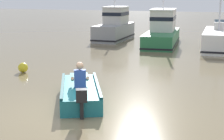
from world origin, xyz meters
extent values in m
plane|color=#7A6B4C|center=(0.00, 0.00, 0.00)|extent=(120.00, 120.00, 0.00)
cube|color=#1E727A|center=(-0.49, 0.80, 0.22)|extent=(2.40, 3.26, 0.44)
cube|color=#1E727A|center=(-1.28, 2.34, 0.22)|extent=(0.72, 0.63, 0.42)
cube|color=#103F43|center=(-0.94, 0.57, 0.47)|extent=(1.47, 2.74, 0.08)
cube|color=#103F43|center=(-0.03, 1.04, 0.47)|extent=(1.47, 2.74, 0.08)
cube|color=teal|center=(-0.44, 0.71, 0.40)|extent=(1.03, 0.71, 0.06)
cylinder|color=black|center=(0.27, -0.66, 0.27)|extent=(0.13, 0.13, 0.54)
cube|color=black|center=(0.27, -0.66, 0.62)|extent=(0.36, 0.34, 0.32)
cube|color=#334C99|center=(-0.42, 0.67, 0.70)|extent=(0.40, 0.35, 0.52)
sphere|color=tan|center=(-0.42, 0.67, 1.08)|extent=(0.22, 0.22, 0.22)
cylinder|color=tan|center=(-0.64, 0.61, 0.68)|extent=(0.28, 0.42, 0.23)
cylinder|color=tan|center=(-0.25, 0.81, 0.68)|extent=(0.28, 0.42, 0.23)
cube|color=gray|center=(-4.74, 14.94, 0.54)|extent=(1.89, 4.71, 1.09)
cube|color=black|center=(-4.74, 14.94, 0.19)|extent=(1.93, 4.75, 0.10)
cube|color=beige|center=(-4.76, 15.36, 1.65)|extent=(1.40, 2.00, 1.12)
cube|color=black|center=(-4.76, 15.36, 1.79)|extent=(1.43, 2.03, 0.24)
cube|color=white|center=(-4.76, 15.36, 2.25)|extent=(1.47, 2.10, 0.08)
cylinder|color=silver|center=(-4.74, 15.06, 2.40)|extent=(0.10, 0.10, 2.62)
cube|color=#287042|center=(-1.05, 13.70, 0.41)|extent=(2.54, 6.39, 0.83)
cube|color=black|center=(-1.05, 13.70, 0.14)|extent=(2.58, 6.44, 0.10)
cube|color=silver|center=(-1.12, 14.25, 1.48)|extent=(1.70, 2.76, 1.30)
cube|color=black|center=(-1.12, 14.25, 1.64)|extent=(1.74, 2.80, 0.24)
cube|color=white|center=(-1.12, 14.25, 2.17)|extent=(1.79, 2.90, 0.08)
cylinder|color=silver|center=(-1.06, 13.85, 2.56)|extent=(0.10, 0.10, 3.46)
cube|color=white|center=(2.41, 13.18, 0.53)|extent=(2.02, 5.82, 1.07)
cube|color=black|center=(2.41, 13.18, 0.19)|extent=(2.07, 5.87, 0.10)
cube|color=silver|center=(2.38, 13.61, 1.29)|extent=(0.60, 0.54, 0.44)
cube|color=slate|center=(2.36, 13.87, 1.47)|extent=(0.57, 0.08, 0.36)
cylinder|color=silver|center=(2.40, 13.33, 2.33)|extent=(0.10, 0.10, 2.53)
sphere|color=yellow|center=(-4.38, 3.53, 0.20)|extent=(0.40, 0.40, 0.40)
camera|label=1|loc=(4.06, -8.42, 3.07)|focal=57.49mm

